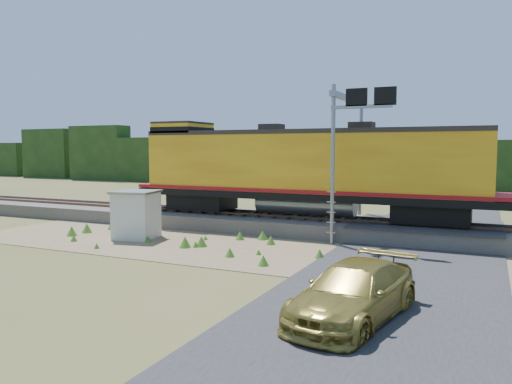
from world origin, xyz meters
The scene contains 11 objects.
ground centered at (0.00, 0.00, 0.00)m, with size 140.00×140.00×0.00m, color #475123.
ballast centered at (0.00, 6.00, 0.40)m, with size 70.00×5.00×0.80m, color slate.
rails centered at (0.00, 6.00, 0.88)m, with size 70.00×1.54×0.16m.
dirt_shoulder centered at (-2.00, 0.50, 0.01)m, with size 26.00×8.00×0.03m, color #8C7754.
road centered at (7.00, 0.74, 0.09)m, with size 7.00×66.00×0.86m.
tree_line_north centered at (0.00, 38.00, 3.07)m, with size 130.00×3.00×6.50m.
weed_clumps centered at (-3.50, 0.10, 0.00)m, with size 15.00×6.20×0.56m, color #457722, non-canonical shape.
locomotive centered at (0.37, 6.00, 3.54)m, with size 20.23×3.09×5.22m.
shed centered at (-6.44, 0.45, 1.25)m, with size 2.44×2.44×2.46m.
signal_gantry centered at (3.41, 5.32, 5.66)m, with size 3.01×6.20×7.59m.
car centered at (6.58, -6.84, 0.76)m, with size 2.13×5.23×1.52m, color #9F8D3B.
Camera 1 is at (9.73, -19.74, 4.60)m, focal length 35.00 mm.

